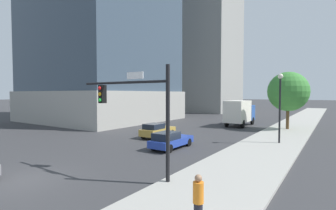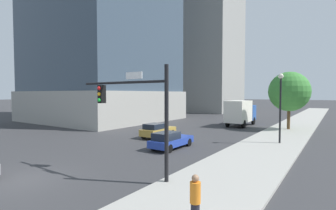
{
  "view_description": "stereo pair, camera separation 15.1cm",
  "coord_description": "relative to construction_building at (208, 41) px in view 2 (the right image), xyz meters",
  "views": [
    {
      "loc": [
        13.24,
        -6.41,
        4.41
      ],
      "look_at": [
        1.82,
        10.71,
        3.5
      ],
      "focal_mm": 26.98,
      "sensor_mm": 36.0,
      "label": 1
    },
    {
      "loc": [
        13.36,
        -6.33,
        4.41
      ],
      "look_at": [
        1.82,
        10.71,
        3.5
      ],
      "focal_mm": 26.98,
      "sensor_mm": 36.0,
      "label": 2
    }
  ],
  "objects": [
    {
      "name": "street_lamp",
      "position": [
        23.67,
        -35.78,
        -13.74
      ],
      "size": [
        0.44,
        0.44,
        6.0
      ],
      "color": "black",
      "rests_on": "sidewalk"
    },
    {
      "name": "pedestrian_orange_shirt",
      "position": [
        24.19,
        -52.31,
        -16.75
      ],
      "size": [
        0.34,
        0.34,
        1.76
      ],
      "color": "black",
      "rests_on": "sidewalk"
    },
    {
      "name": "car_gold",
      "position": [
        12.73,
        -38.82,
        -17.08
      ],
      "size": [
        1.76,
        4.02,
        1.46
      ],
      "color": "#AD8938",
      "rests_on": "ground"
    },
    {
      "name": "sidewalk",
      "position": [
        23.07,
        -32.84,
        -17.72
      ],
      "size": [
        4.98,
        120.0,
        0.15
      ],
      "primitive_type": "cube",
      "color": "#9E9B93",
      "rests_on": "ground"
    },
    {
      "name": "car_blue",
      "position": [
        16.69,
        -42.43,
        -17.1
      ],
      "size": [
        1.72,
        4.31,
        1.4
      ],
      "color": "#233D9E",
      "rests_on": "ground"
    },
    {
      "name": "ground_plane",
      "position": [
        14.45,
        -52.84,
        -17.8
      ],
      "size": [
        400.0,
        400.0,
        0.0
      ],
      "primitive_type": "plane",
      "color": "#333335"
    },
    {
      "name": "street_tree",
      "position": [
        22.87,
        -25.88,
        -13.12
      ],
      "size": [
        4.76,
        4.76,
        6.92
      ],
      "color": "brown",
      "rests_on": "sidewalk"
    },
    {
      "name": "box_truck",
      "position": [
        16.69,
        -25.05,
        -15.87
      ],
      "size": [
        2.44,
        6.55,
        3.48
      ],
      "color": "#1E4799",
      "rests_on": "ground"
    },
    {
      "name": "traffic_light_pole",
      "position": [
        18.88,
        -49.22,
        -13.86
      ],
      "size": [
        6.0,
        0.48,
        5.67
      ],
      "color": "black",
      "rests_on": "sidewalk"
    },
    {
      "name": "construction_building",
      "position": [
        0.0,
        0.0,
        0.0
      ],
      "size": [
        21.03,
        16.53,
        41.83
      ],
      "color": "gray",
      "rests_on": "ground"
    }
  ]
}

